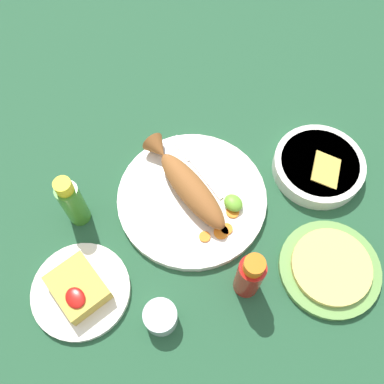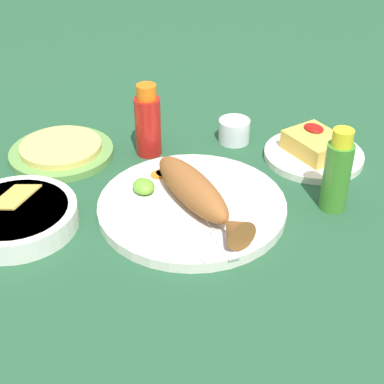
{
  "view_description": "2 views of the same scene",
  "coord_description": "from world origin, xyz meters",
  "px_view_note": "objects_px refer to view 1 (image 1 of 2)",
  "views": [
    {
      "loc": [
        0.31,
        -0.25,
        0.82
      ],
      "look_at": [
        0.0,
        0.0,
        0.04
      ],
      "focal_mm": 40.0,
      "sensor_mm": 36.0,
      "label": 1
    },
    {
      "loc": [
        -0.67,
        0.43,
        0.57
      ],
      "look_at": [
        0.0,
        0.0,
        0.04
      ],
      "focal_mm": 55.0,
      "sensor_mm": 36.0,
      "label": 2
    }
  ],
  "objects_px": {
    "main_plate": "(192,198)",
    "fork_far": "(193,162)",
    "tortilla_plate": "(329,269)",
    "hot_sauce_bottle_red": "(250,276)",
    "salt_cup": "(161,317)",
    "side_plate_fries": "(81,291)",
    "guacamole_bowl": "(319,166)",
    "fried_fish": "(187,184)",
    "hot_sauce_bottle_green": "(72,202)",
    "fork_near": "(173,167)"
  },
  "relations": [
    {
      "from": "main_plate",
      "to": "fork_far",
      "type": "relative_size",
      "value": 1.69
    },
    {
      "from": "tortilla_plate",
      "to": "hot_sauce_bottle_red",
      "type": "bearing_deg",
      "value": -118.44
    },
    {
      "from": "main_plate",
      "to": "salt_cup",
      "type": "bearing_deg",
      "value": -52.07
    },
    {
      "from": "side_plate_fries",
      "to": "guacamole_bowl",
      "type": "relative_size",
      "value": 0.97
    },
    {
      "from": "fried_fish",
      "to": "salt_cup",
      "type": "xyz_separation_m",
      "value": [
        0.17,
        -0.2,
        -0.03
      ]
    },
    {
      "from": "fried_fish",
      "to": "hot_sauce_bottle_green",
      "type": "relative_size",
      "value": 1.72
    },
    {
      "from": "guacamole_bowl",
      "to": "salt_cup",
      "type": "bearing_deg",
      "value": -85.04
    },
    {
      "from": "hot_sauce_bottle_red",
      "to": "hot_sauce_bottle_green",
      "type": "bearing_deg",
      "value": -152.48
    },
    {
      "from": "main_plate",
      "to": "fried_fish",
      "type": "height_order",
      "value": "fried_fish"
    },
    {
      "from": "side_plate_fries",
      "to": "tortilla_plate",
      "type": "height_order",
      "value": "same"
    },
    {
      "from": "fork_far",
      "to": "hot_sauce_bottle_green",
      "type": "bearing_deg",
      "value": 83.03
    },
    {
      "from": "fork_near",
      "to": "fried_fish",
      "type": "bearing_deg",
      "value": -179.54
    },
    {
      "from": "fried_fish",
      "to": "fork_far",
      "type": "height_order",
      "value": "fried_fish"
    },
    {
      "from": "side_plate_fries",
      "to": "guacamole_bowl",
      "type": "height_order",
      "value": "guacamole_bowl"
    },
    {
      "from": "fork_near",
      "to": "guacamole_bowl",
      "type": "height_order",
      "value": "guacamole_bowl"
    },
    {
      "from": "fork_near",
      "to": "side_plate_fries",
      "type": "height_order",
      "value": "fork_near"
    },
    {
      "from": "fork_near",
      "to": "fork_far",
      "type": "relative_size",
      "value": 0.99
    },
    {
      "from": "hot_sauce_bottle_red",
      "to": "hot_sauce_bottle_green",
      "type": "distance_m",
      "value": 0.37
    },
    {
      "from": "fork_far",
      "to": "guacamole_bowl",
      "type": "relative_size",
      "value": 0.95
    },
    {
      "from": "salt_cup",
      "to": "guacamole_bowl",
      "type": "relative_size",
      "value": 0.32
    },
    {
      "from": "fork_near",
      "to": "fork_far",
      "type": "distance_m",
      "value": 0.04
    },
    {
      "from": "hot_sauce_bottle_red",
      "to": "guacamole_bowl",
      "type": "bearing_deg",
      "value": 107.25
    },
    {
      "from": "fried_fish",
      "to": "side_plate_fries",
      "type": "xyz_separation_m",
      "value": [
        0.04,
        -0.29,
        -0.04
      ]
    },
    {
      "from": "fork_far",
      "to": "hot_sauce_bottle_green",
      "type": "relative_size",
      "value": 1.27
    },
    {
      "from": "fork_far",
      "to": "fork_near",
      "type": "bearing_deg",
      "value": 72.24
    },
    {
      "from": "fork_near",
      "to": "salt_cup",
      "type": "height_order",
      "value": "salt_cup"
    },
    {
      "from": "salt_cup",
      "to": "fork_near",
      "type": "bearing_deg",
      "value": 137.83
    },
    {
      "from": "main_plate",
      "to": "guacamole_bowl",
      "type": "distance_m",
      "value": 0.28
    },
    {
      "from": "fork_far",
      "to": "salt_cup",
      "type": "height_order",
      "value": "salt_cup"
    },
    {
      "from": "fried_fish",
      "to": "guacamole_bowl",
      "type": "bearing_deg",
      "value": 65.54
    },
    {
      "from": "main_plate",
      "to": "hot_sauce_bottle_green",
      "type": "height_order",
      "value": "hot_sauce_bottle_green"
    },
    {
      "from": "guacamole_bowl",
      "to": "hot_sauce_bottle_red",
      "type": "bearing_deg",
      "value": -72.75
    },
    {
      "from": "fried_fish",
      "to": "hot_sauce_bottle_red",
      "type": "height_order",
      "value": "hot_sauce_bottle_red"
    },
    {
      "from": "fried_fish",
      "to": "tortilla_plate",
      "type": "relative_size",
      "value": 1.27
    },
    {
      "from": "hot_sauce_bottle_green",
      "to": "tortilla_plate",
      "type": "height_order",
      "value": "hot_sauce_bottle_green"
    },
    {
      "from": "fried_fish",
      "to": "hot_sauce_bottle_red",
      "type": "xyz_separation_m",
      "value": [
        0.23,
        -0.04,
        0.02
      ]
    },
    {
      "from": "salt_cup",
      "to": "guacamole_bowl",
      "type": "distance_m",
      "value": 0.46
    },
    {
      "from": "main_plate",
      "to": "side_plate_fries",
      "type": "distance_m",
      "value": 0.29
    },
    {
      "from": "hot_sauce_bottle_green",
      "to": "side_plate_fries",
      "type": "bearing_deg",
      "value": -31.42
    },
    {
      "from": "salt_cup",
      "to": "guacamole_bowl",
      "type": "bearing_deg",
      "value": 94.96
    },
    {
      "from": "salt_cup",
      "to": "hot_sauce_bottle_green",
      "type": "bearing_deg",
      "value": -179.19
    },
    {
      "from": "fork_far",
      "to": "tortilla_plate",
      "type": "distance_m",
      "value": 0.35
    },
    {
      "from": "hot_sauce_bottle_red",
      "to": "side_plate_fries",
      "type": "distance_m",
      "value": 0.32
    },
    {
      "from": "fried_fish",
      "to": "guacamole_bowl",
      "type": "height_order",
      "value": "fried_fish"
    },
    {
      "from": "fried_fish",
      "to": "hot_sauce_bottle_red",
      "type": "relative_size",
      "value": 1.78
    },
    {
      "from": "main_plate",
      "to": "salt_cup",
      "type": "distance_m",
      "value": 0.25
    },
    {
      "from": "guacamole_bowl",
      "to": "hot_sauce_bottle_green",
      "type": "bearing_deg",
      "value": -116.87
    },
    {
      "from": "fried_fish",
      "to": "hot_sauce_bottle_red",
      "type": "distance_m",
      "value": 0.23
    },
    {
      "from": "main_plate",
      "to": "hot_sauce_bottle_green",
      "type": "xyz_separation_m",
      "value": [
        -0.12,
        -0.2,
        0.06
      ]
    },
    {
      "from": "hot_sauce_bottle_green",
      "to": "fork_near",
      "type": "bearing_deg",
      "value": 79.74
    }
  ]
}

